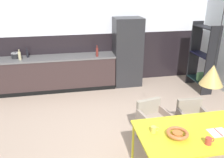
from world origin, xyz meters
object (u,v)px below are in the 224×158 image
object	(u,v)px
pendant_lamp_over_table_near	(212,75)
mug_short_terracotta	(209,141)
bottle_wine_green	(20,56)
open_shelf_unit	(202,58)
refrigerator_column	(127,52)
bottle_vinegar_dark	(97,52)
mug_wide_latte	(154,130)
fruit_bowl	(178,133)
bottle_spice_small	(27,54)
open_book	(218,133)
cooking_pot	(16,55)
armchair_by_stool	(152,115)
dining_table	(200,134)
armchair_head_of_table	(192,115)

from	to	relation	value
pendant_lamp_over_table_near	mug_short_terracotta	bearing A→B (deg)	-102.93
bottle_wine_green	open_shelf_unit	distance (m)	4.63
refrigerator_column	bottle_vinegar_dark	bearing A→B (deg)	-169.47
bottle_vinegar_dark	bottle_wine_green	world-z (taller)	bottle_vinegar_dark
refrigerator_column	mug_short_terracotta	bearing A→B (deg)	-88.81
refrigerator_column	mug_wide_latte	size ratio (longest dim) A/B	15.32
mug_short_terracotta	refrigerator_column	bearing A→B (deg)	91.19
fruit_bowl	bottle_wine_green	xyz separation A→B (m)	(-2.53, 3.45, 0.21)
bottle_wine_green	bottle_spice_small	bearing A→B (deg)	50.19
open_book	refrigerator_column	bearing A→B (deg)	95.56
mug_wide_latte	bottle_vinegar_dark	world-z (taller)	bottle_vinegar_dark
cooking_pot	pendant_lamp_over_table_near	bearing A→B (deg)	-50.18
bottle_vinegar_dark	refrigerator_column	bearing A→B (deg)	10.53
mug_wide_latte	bottle_wine_green	distance (m)	4.00
bottle_wine_green	open_shelf_unit	size ratio (longest dim) A/B	0.15
pendant_lamp_over_table_near	armchair_by_stool	bearing A→B (deg)	109.23
bottle_vinegar_dark	mug_wide_latte	bearing A→B (deg)	-84.01
fruit_bowl	mug_wide_latte	world-z (taller)	mug_wide_latte
mug_short_terracotta	mug_wide_latte	distance (m)	0.69
open_book	bottle_wine_green	xyz separation A→B (m)	(-3.11, 3.48, 0.26)
mug_wide_latte	pendant_lamp_over_table_near	bearing A→B (deg)	-12.41
fruit_bowl	open_book	distance (m)	0.59
cooking_pot	bottle_wine_green	distance (m)	0.22
bottle_spice_small	pendant_lamp_over_table_near	distance (m)	4.58
armchair_by_stool	bottle_wine_green	bearing A→B (deg)	-55.63
dining_table	cooking_pot	bearing A→B (deg)	130.13
bottle_vinegar_dark	pendant_lamp_over_table_near	world-z (taller)	pendant_lamp_over_table_near
open_shelf_unit	armchair_head_of_table	bearing A→B (deg)	-34.09
dining_table	cooking_pot	world-z (taller)	cooking_pot
bottle_spice_small	open_shelf_unit	bearing A→B (deg)	-10.37
bottle_vinegar_dark	pendant_lamp_over_table_near	distance (m)	3.56
fruit_bowl	bottle_wine_green	size ratio (longest dim) A/B	1.11
bottle_vinegar_dark	open_shelf_unit	world-z (taller)	open_shelf_unit
mug_wide_latte	open_shelf_unit	distance (m)	3.55
open_book	mug_wide_latte	world-z (taller)	mug_wide_latte
dining_table	cooking_pot	size ratio (longest dim) A/B	7.82
armchair_head_of_table	open_book	distance (m)	0.96
dining_table	armchair_head_of_table	xyz separation A→B (m)	(0.37, 0.83, -0.23)
fruit_bowl	mug_short_terracotta	size ratio (longest dim) A/B	2.35
refrigerator_column	bottle_wine_green	size ratio (longest dim) A/B	7.01
open_shelf_unit	pendant_lamp_over_table_near	world-z (taller)	pendant_lamp_over_table_near
bottle_spice_small	dining_table	bearing A→B (deg)	-52.62
bottle_vinegar_dark	open_shelf_unit	distance (m)	2.73
refrigerator_column	bottle_wine_green	world-z (taller)	refrigerator_column
pendant_lamp_over_table_near	armchair_head_of_table	bearing A→B (deg)	66.74
cooking_pot	bottle_vinegar_dark	xyz separation A→B (m)	(2.04, -0.25, 0.05)
mug_wide_latte	bottle_vinegar_dark	distance (m)	3.26
open_book	pendant_lamp_over_table_near	size ratio (longest dim) A/B	0.20
open_shelf_unit	mug_short_terracotta	bearing A→B (deg)	-29.81
bottle_wine_green	mug_wide_latte	bearing A→B (deg)	-55.68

